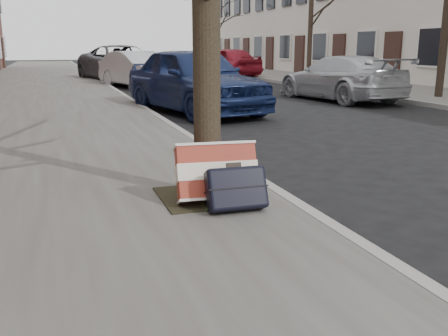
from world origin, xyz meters
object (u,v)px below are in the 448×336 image
object	(u,v)px
car_near_front	(194,80)
car_near_mid	(139,70)
suitcase_red	(216,173)
suitcase_navy	(236,188)

from	to	relation	value
car_near_front	car_near_mid	size ratio (longest dim) A/B	1.10
suitcase_red	car_near_front	distance (m)	7.38
suitcase_navy	suitcase_red	bearing A→B (deg)	107.43
suitcase_red	car_near_mid	size ratio (longest dim) A/B	0.17
car_near_front	car_near_mid	distance (m)	7.52
suitcase_red	suitcase_navy	world-z (taller)	suitcase_red
suitcase_red	suitcase_navy	xyz separation A→B (m)	(0.08, -0.30, -0.07)
suitcase_navy	car_near_front	size ratio (longest dim) A/B	0.12
suitcase_red	suitcase_navy	size ratio (longest dim) A/B	1.37
suitcase_red	car_near_mid	xyz separation A→B (m)	(1.78, 14.66, 0.28)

